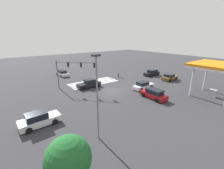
{
  "coord_description": "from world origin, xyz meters",
  "views": [
    {
      "loc": [
        16.13,
        21.85,
        10.13
      ],
      "look_at": [
        0.0,
        0.0,
        1.37
      ],
      "focal_mm": 24.0,
      "sensor_mm": 36.0,
      "label": 1
    }
  ],
  "objects_px": {
    "car_5": "(39,120)",
    "pedestrian": "(119,73)",
    "car_0": "(62,73)",
    "car_1": "(143,86)",
    "tree_corner_a": "(68,159)",
    "street_light_pole_a": "(97,92)",
    "traffic_signal_mast": "(71,68)",
    "car_4": "(154,94)",
    "car_6": "(152,73)",
    "car_2": "(89,84)",
    "car_3": "(170,77)"
  },
  "relations": [
    {
      "from": "car_2",
      "to": "tree_corner_a",
      "type": "xyz_separation_m",
      "value": [
        11.63,
        19.45,
        2.64
      ]
    },
    {
      "from": "car_3",
      "to": "pedestrian",
      "type": "height_order",
      "value": "pedestrian"
    },
    {
      "from": "car_4",
      "to": "pedestrian",
      "type": "xyz_separation_m",
      "value": [
        -4.05,
        -14.59,
        0.22
      ]
    },
    {
      "from": "street_light_pole_a",
      "to": "tree_corner_a",
      "type": "xyz_separation_m",
      "value": [
        4.61,
        4.34,
        -1.75
      ]
    },
    {
      "from": "traffic_signal_mast",
      "to": "pedestrian",
      "type": "bearing_deg",
      "value": 53.33
    },
    {
      "from": "car_2",
      "to": "traffic_signal_mast",
      "type": "bearing_deg",
      "value": -17.22
    },
    {
      "from": "car_4",
      "to": "street_light_pole_a",
      "type": "xyz_separation_m",
      "value": [
        13.11,
        3.43,
        4.35
      ]
    },
    {
      "from": "traffic_signal_mast",
      "to": "car_5",
      "type": "distance_m",
      "value": 13.34
    },
    {
      "from": "car_3",
      "to": "car_4",
      "type": "relative_size",
      "value": 0.93
    },
    {
      "from": "car_4",
      "to": "car_6",
      "type": "height_order",
      "value": "car_4"
    },
    {
      "from": "car_0",
      "to": "car_1",
      "type": "distance_m",
      "value": 22.29
    },
    {
      "from": "car_0",
      "to": "street_light_pole_a",
      "type": "relative_size",
      "value": 0.55
    },
    {
      "from": "traffic_signal_mast",
      "to": "tree_corner_a",
      "type": "xyz_separation_m",
      "value": [
        8.44,
        20.41,
        -0.91
      ]
    },
    {
      "from": "traffic_signal_mast",
      "to": "car_1",
      "type": "bearing_deg",
      "value": 9.53
    },
    {
      "from": "tree_corner_a",
      "to": "car_0",
      "type": "bearing_deg",
      "value": -107.91
    },
    {
      "from": "traffic_signal_mast",
      "to": "car_0",
      "type": "bearing_deg",
      "value": 125.42
    },
    {
      "from": "car_0",
      "to": "car_2",
      "type": "xyz_separation_m",
      "value": [
        -1.18,
        12.9,
        0.03
      ]
    },
    {
      "from": "car_1",
      "to": "car_4",
      "type": "height_order",
      "value": "car_4"
    },
    {
      "from": "car_2",
      "to": "car_1",
      "type": "bearing_deg",
      "value": 138.49
    },
    {
      "from": "car_1",
      "to": "car_0",
      "type": "bearing_deg",
      "value": 114.42
    },
    {
      "from": "car_1",
      "to": "street_light_pole_a",
      "type": "bearing_deg",
      "value": -153.81
    },
    {
      "from": "traffic_signal_mast",
      "to": "car_3",
      "type": "xyz_separation_m",
      "value": [
        -21.53,
        7.6,
        -3.61
      ]
    },
    {
      "from": "traffic_signal_mast",
      "to": "car_2",
      "type": "height_order",
      "value": "traffic_signal_mast"
    },
    {
      "from": "car_1",
      "to": "street_light_pole_a",
      "type": "height_order",
      "value": "street_light_pole_a"
    },
    {
      "from": "traffic_signal_mast",
      "to": "car_6",
      "type": "height_order",
      "value": "traffic_signal_mast"
    },
    {
      "from": "car_4",
      "to": "car_5",
      "type": "distance_m",
      "value": 17.72
    },
    {
      "from": "car_3",
      "to": "car_5",
      "type": "distance_m",
      "value": 29.84
    },
    {
      "from": "car_2",
      "to": "car_5",
      "type": "height_order",
      "value": "car_5"
    },
    {
      "from": "traffic_signal_mast",
      "to": "car_2",
      "type": "xyz_separation_m",
      "value": [
        -3.19,
        0.96,
        -3.55
      ]
    },
    {
      "from": "street_light_pole_a",
      "to": "traffic_signal_mast",
      "type": "bearing_deg",
      "value": -103.4
    },
    {
      "from": "car_5",
      "to": "traffic_signal_mast",
      "type": "bearing_deg",
      "value": 47.36
    },
    {
      "from": "car_4",
      "to": "pedestrian",
      "type": "height_order",
      "value": "pedestrian"
    },
    {
      "from": "car_1",
      "to": "car_6",
      "type": "bearing_deg",
      "value": 30.11
    },
    {
      "from": "pedestrian",
      "to": "car_0",
      "type": "bearing_deg",
      "value": -85.93
    },
    {
      "from": "car_1",
      "to": "car_2",
      "type": "bearing_deg",
      "value": 138.11
    },
    {
      "from": "car_5",
      "to": "car_4",
      "type": "bearing_deg",
      "value": -11.82
    },
    {
      "from": "car_0",
      "to": "car_4",
      "type": "relative_size",
      "value": 1.03
    },
    {
      "from": "car_3",
      "to": "car_0",
      "type": "bearing_deg",
      "value": 134.28
    },
    {
      "from": "car_2",
      "to": "car_5",
      "type": "distance_m",
      "value": 14.5
    },
    {
      "from": "car_1",
      "to": "tree_corner_a",
      "type": "height_order",
      "value": "tree_corner_a"
    },
    {
      "from": "car_2",
      "to": "pedestrian",
      "type": "relative_size",
      "value": 2.74
    },
    {
      "from": "traffic_signal_mast",
      "to": "car_3",
      "type": "relative_size",
      "value": 1.33
    },
    {
      "from": "traffic_signal_mast",
      "to": "car_3",
      "type": "height_order",
      "value": "traffic_signal_mast"
    },
    {
      "from": "car_1",
      "to": "tree_corner_a",
      "type": "relative_size",
      "value": 1.01
    },
    {
      "from": "car_5",
      "to": "pedestrian",
      "type": "bearing_deg",
      "value": 25.88
    },
    {
      "from": "car_6",
      "to": "tree_corner_a",
      "type": "xyz_separation_m",
      "value": [
        30.03,
        18.22,
        2.65
      ]
    },
    {
      "from": "car_4",
      "to": "pedestrian",
      "type": "distance_m",
      "value": 15.14
    },
    {
      "from": "car_3",
      "to": "car_6",
      "type": "relative_size",
      "value": 0.93
    },
    {
      "from": "traffic_signal_mast",
      "to": "tree_corner_a",
      "type": "relative_size",
      "value": 1.21
    },
    {
      "from": "car_2",
      "to": "car_3",
      "type": "height_order",
      "value": "car_2"
    }
  ]
}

